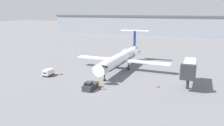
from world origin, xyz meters
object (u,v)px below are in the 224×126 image
object	(u,v)px
worker_near_tug	(100,86)
traffic_cone_left	(61,74)
jet_bridge	(189,68)
airplane_main	(121,58)
pushback_tug	(91,86)
luggage_cart	(48,73)
traffic_cone_right	(158,86)

from	to	relation	value
worker_near_tug	traffic_cone_left	bearing A→B (deg)	155.91
worker_near_tug	jet_bridge	size ratio (longest dim) A/B	0.17
airplane_main	traffic_cone_left	bearing A→B (deg)	-140.09
pushback_tug	luggage_cart	bearing A→B (deg)	162.34
traffic_cone_left	jet_bridge	size ratio (longest dim) A/B	0.07
luggage_cart	jet_bridge	bearing A→B (deg)	8.92
worker_near_tug	jet_bridge	distance (m)	20.95
luggage_cart	traffic_cone_right	bearing A→B (deg)	4.44
pushback_tug	luggage_cart	world-z (taller)	pushback_tug
pushback_tug	worker_near_tug	bearing A→B (deg)	13.75
pushback_tug	traffic_cone_left	world-z (taller)	pushback_tug
worker_near_tug	airplane_main	bearing A→B (deg)	94.91
luggage_cart	jet_bridge	world-z (taller)	jet_bridge
luggage_cart	traffic_cone_left	xyz separation A→B (m)	(2.53, 2.29, -0.63)
airplane_main	luggage_cart	bearing A→B (deg)	-139.72
airplane_main	traffic_cone_right	distance (m)	17.76
pushback_tug	luggage_cart	size ratio (longest dim) A/B	1.53
traffic_cone_left	jet_bridge	world-z (taller)	jet_bridge
pushback_tug	traffic_cone_right	size ratio (longest dim) A/B	6.53
traffic_cone_right	jet_bridge	world-z (taller)	jet_bridge
airplane_main	worker_near_tug	xyz separation A→B (m)	(1.54, -17.99, -2.65)
pushback_tug	jet_bridge	xyz separation A→B (m)	(20.13, 10.52, 3.69)
traffic_cone_left	jet_bridge	xyz separation A→B (m)	(33.08, 3.30, 4.16)
airplane_main	jet_bridge	distance (m)	21.19
luggage_cart	traffic_cone_left	bearing A→B (deg)	42.21
pushback_tug	traffic_cone_left	distance (m)	14.84
traffic_cone_left	worker_near_tug	bearing A→B (deg)	-24.09
pushback_tug	worker_near_tug	distance (m)	2.14
airplane_main	worker_near_tug	size ratio (longest dim) A/B	16.72
worker_near_tug	traffic_cone_left	world-z (taller)	worker_near_tug
pushback_tug	jet_bridge	world-z (taller)	jet_bridge
airplane_main	traffic_cone_right	xyz separation A→B (m)	(13.31, -11.29, -3.27)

